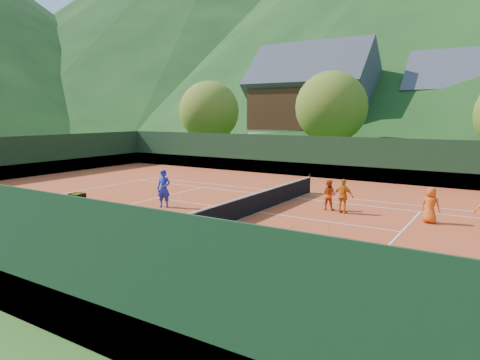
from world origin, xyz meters
The scene contains 33 objects.
ground centered at (0.00, 0.00, 0.00)m, with size 400.00×400.00×0.00m, color #2A531A.
clay_court centered at (0.00, 0.00, 0.01)m, with size 40.00×24.00×0.02m, color #B53E1D.
mountain_far_left centered at (-90.00, 150.00, 50.00)m, with size 260.00×260.00×100.00m, color black.
coach centered at (-4.45, -1.55, 0.95)m, with size 0.68×0.45×1.86m, color #1B2BB2.
student_a centered at (2.56, 2.23, 0.75)m, with size 0.71×0.55×1.46m, color #DB4D13.
student_b centered at (3.41, 1.90, 0.82)m, with size 0.93×0.39×1.60m, color orange.
student_c centered at (7.10, 2.08, 0.78)m, with size 0.74×0.48×1.52m, color #EB5914.
tennis_ball_0 centered at (-6.22, -6.44, 0.05)m, with size 0.07×0.07×0.07m, color #B9DD24.
tennis_ball_1 centered at (-3.64, -7.01, 0.05)m, with size 0.07×0.07×0.07m, color #B9DD24.
tennis_ball_2 centered at (4.28, -9.09, 0.05)m, with size 0.07×0.07×0.07m, color #B9DD24.
tennis_ball_3 centered at (4.83, -1.99, 0.05)m, with size 0.07×0.07×0.07m, color #B9DD24.
tennis_ball_4 centered at (0.87, -4.18, 0.05)m, with size 0.07×0.07×0.07m, color #B9DD24.
tennis_ball_5 centered at (-1.48, -1.93, 0.05)m, with size 0.07×0.07×0.07m, color #B9DD24.
tennis_ball_6 centered at (-0.44, -9.37, 0.05)m, with size 0.07×0.07×0.07m, color #B9DD24.
tennis_ball_7 centered at (3.88, -1.31, 0.05)m, with size 0.07×0.07×0.07m, color #B9DD24.
tennis_ball_8 centered at (-8.29, -1.67, 0.05)m, with size 0.07×0.07×0.07m, color #B9DD24.
tennis_ball_9 centered at (-3.62, -5.55, 0.05)m, with size 0.07×0.07×0.07m, color #B9DD24.
tennis_ball_10 centered at (-0.09, -3.17, 0.05)m, with size 0.07×0.07×0.07m, color #B9DD24.
tennis_ball_11 centered at (2.49, -1.69, 0.05)m, with size 0.07×0.07×0.07m, color #B9DD24.
tennis_ball_12 centered at (-7.17, -2.19, 0.05)m, with size 0.07×0.07×0.07m, color #B9DD24.
tennis_ball_13 centered at (-3.62, -3.63, 0.05)m, with size 0.07×0.07×0.07m, color #B9DD24.
tennis_ball_14 centered at (-8.10, -2.95, 0.05)m, with size 0.07×0.07×0.07m, color #B9DD24.
tennis_ball_15 centered at (1.93, -8.39, 0.05)m, with size 0.07×0.07×0.07m, color #B9DD24.
tennis_ball_16 centered at (-9.06, -2.79, 0.05)m, with size 0.07×0.07×0.07m, color #B9DD24.
tennis_ball_17 centered at (0.60, -7.09, 0.05)m, with size 0.07×0.07×0.07m, color #B9DD24.
court_lines centered at (0.00, 0.00, 0.02)m, with size 23.83×11.03×0.00m.
tennis_net centered at (0.00, 0.00, 0.52)m, with size 0.10×12.07×1.10m.
perimeter_fence centered at (0.00, 0.00, 1.27)m, with size 40.40×24.24×3.00m.
ball_hopper centered at (-6.62, -4.89, 0.77)m, with size 0.57×0.57×1.00m.
chalet_left centered at (-10.00, 30.00, 5.65)m, with size 13.80×9.93×12.92m.
chalet_mid centered at (6.00, 34.00, 4.99)m, with size 12.65×8.82×11.45m.
tree_a centered at (-16.00, 18.00, 4.87)m, with size 6.00×6.00×7.88m.
tree_b centered at (-4.00, 20.00, 5.19)m, with size 6.40×6.40×8.40m.
Camera 1 is at (9.68, -16.97, 4.52)m, focal length 32.00 mm.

